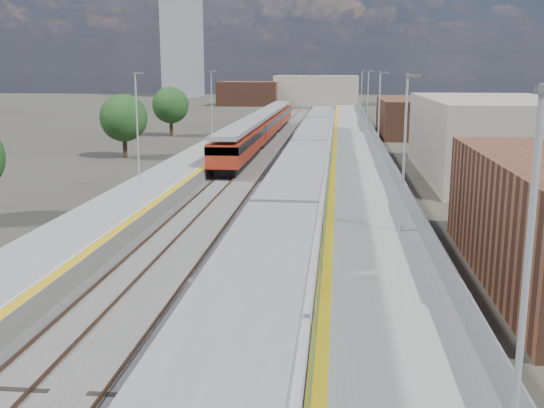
# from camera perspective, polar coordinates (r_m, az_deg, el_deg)

# --- Properties ---
(ground) EXTENTS (320.00, 320.00, 0.00)m
(ground) POSITION_cam_1_polar(r_m,az_deg,el_deg) (59.11, 2.51, 3.56)
(ground) COLOR #47443A
(ground) RESTS_ON ground
(ballast_bed) EXTENTS (10.50, 155.00, 0.06)m
(ballast_bed) POSITION_cam_1_polar(r_m,az_deg,el_deg) (61.74, 0.56, 3.96)
(ballast_bed) COLOR #565451
(ballast_bed) RESTS_ON ground
(tracks) EXTENTS (8.96, 160.00, 0.17)m
(tracks) POSITION_cam_1_polar(r_m,az_deg,el_deg) (63.33, 1.25, 4.24)
(tracks) COLOR #4C3323
(tracks) RESTS_ON ground
(platform_right) EXTENTS (4.70, 155.00, 8.52)m
(platform_right) POSITION_cam_1_polar(r_m,az_deg,el_deg) (61.42, 7.59, 4.29)
(platform_right) COLOR slate
(platform_right) RESTS_ON ground
(platform_left) EXTENTS (4.30, 155.00, 8.52)m
(platform_left) POSITION_cam_1_polar(r_m,az_deg,el_deg) (62.66, -5.66, 4.48)
(platform_left) COLOR slate
(platform_left) RESTS_ON ground
(buildings) EXTENTS (72.00, 185.50, 40.00)m
(buildings) POSITION_cam_1_polar(r_m,az_deg,el_deg) (148.54, -2.49, 12.82)
(buildings) COLOR brown
(buildings) RESTS_ON ground
(green_train) EXTENTS (2.96, 82.24, 3.25)m
(green_train) POSITION_cam_1_polar(r_m,az_deg,el_deg) (43.79, 3.30, 3.58)
(green_train) COLOR black
(green_train) RESTS_ON ground
(red_train) EXTENTS (2.72, 55.12, 3.43)m
(red_train) POSITION_cam_1_polar(r_m,az_deg,el_deg) (76.72, -0.81, 7.05)
(red_train) COLOR black
(red_train) RESTS_ON ground
(tree_b) EXTENTS (4.65, 4.65, 6.31)m
(tree_b) POSITION_cam_1_polar(r_m,az_deg,el_deg) (64.54, -13.16, 7.52)
(tree_b) COLOR #382619
(tree_b) RESTS_ON ground
(tree_c) EXTENTS (4.73, 4.73, 6.40)m
(tree_c) POSITION_cam_1_polar(r_m,az_deg,el_deg) (84.56, -9.08, 8.73)
(tree_c) COLOR #382619
(tree_c) RESTS_ON ground
(tree_d) EXTENTS (4.00, 4.00, 5.42)m
(tree_d) POSITION_cam_1_polar(r_m,az_deg,el_deg) (81.42, 20.23, 7.58)
(tree_d) COLOR #382619
(tree_d) RESTS_ON ground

